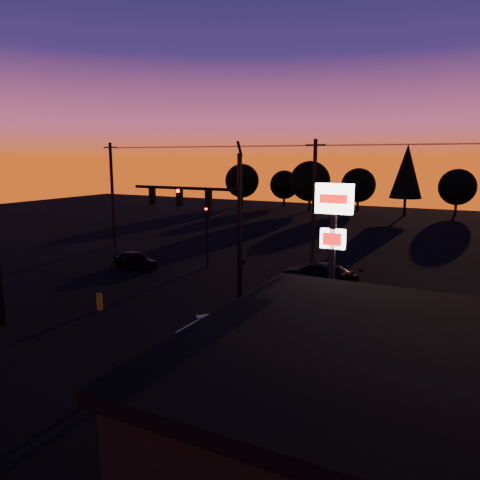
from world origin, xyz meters
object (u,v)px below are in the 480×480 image
at_px(car_left, 135,260).
at_px(car_right, 318,275).
at_px(traffic_signal_mast, 212,214).
at_px(suv_parked, 367,390).
at_px(secondary_signal, 207,228).
at_px(bollard, 100,302).
at_px(pylon_sign, 333,231).

relative_size(car_left, car_right, 0.69).
xyz_separation_m(traffic_signal_mast, suv_parked, (9.57, -6.71, -4.25)).
relative_size(secondary_signal, bollard, 4.99).
height_order(traffic_signal_mast, suv_parked, traffic_signal_mast).
distance_m(traffic_signal_mast, car_right, 8.32).
distance_m(secondary_signal, suv_parked, 20.39).
bearing_deg(bollard, pylon_sign, 3.58).
height_order(bollard, suv_parked, suv_parked).
xyz_separation_m(traffic_signal_mast, bollard, (-4.89, -3.24, -4.50)).
height_order(secondary_signal, pylon_sign, pylon_sign).
bearing_deg(bollard, suv_parked, -13.46).
bearing_deg(suv_parked, bollard, 178.14).
xyz_separation_m(car_left, car_right, (13.06, 1.32, 0.15)).
xyz_separation_m(traffic_signal_mast, car_right, (3.81, 6.11, -4.17)).
xyz_separation_m(traffic_signal_mast, secondary_signal, (-4.90, 7.49, -2.07)).
relative_size(traffic_signal_mast, pylon_sign, 1.26).
height_order(traffic_signal_mast, secondary_signal, traffic_signal_mast).
height_order(pylon_sign, car_right, pylon_sign).
xyz_separation_m(secondary_signal, car_right, (8.71, -1.38, -2.10)).
bearing_deg(car_left, suv_parked, -114.42).
distance_m(pylon_sign, suv_parked, 6.46).
bearing_deg(secondary_signal, traffic_signal_mast, -56.81).
distance_m(secondary_signal, car_left, 5.59).
xyz_separation_m(car_right, suv_parked, (5.77, -12.82, -0.08)).
bearing_deg(car_left, secondary_signal, -51.21).
bearing_deg(secondary_signal, bollard, -89.95).
bearing_deg(secondary_signal, suv_parked, -44.45).
relative_size(traffic_signal_mast, bollard, 9.85).
relative_size(bollard, car_right, 0.17).
distance_m(traffic_signal_mast, car_left, 11.28).
xyz_separation_m(bollard, car_right, (8.70, 9.36, 0.33)).
distance_m(bollard, car_right, 12.78).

